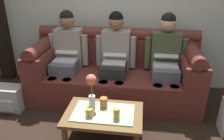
# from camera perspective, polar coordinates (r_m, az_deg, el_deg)

# --- Properties ---
(couch) EXTENTS (2.29, 0.88, 0.96)m
(couch) POSITION_cam_1_polar(r_m,az_deg,el_deg) (3.22, 0.75, -0.81)
(couch) COLOR maroon
(couch) RESTS_ON ground_plane
(person_left) EXTENTS (0.56, 0.67, 1.22)m
(person_left) POSITION_cam_1_polar(r_m,az_deg,el_deg) (3.25, -11.19, 4.48)
(person_left) COLOR #595B66
(person_left) RESTS_ON ground_plane
(person_middle) EXTENTS (0.56, 0.67, 1.22)m
(person_middle) POSITION_cam_1_polar(r_m,az_deg,el_deg) (3.11, 0.77, 4.00)
(person_middle) COLOR #232326
(person_middle) RESTS_ON ground_plane
(person_right) EXTENTS (0.56, 0.67, 1.22)m
(person_right) POSITION_cam_1_polar(r_m,az_deg,el_deg) (3.10, 13.32, 3.31)
(person_right) COLOR #595B66
(person_right) RESTS_ON ground_plane
(coffee_table) EXTENTS (0.81, 0.55, 0.36)m
(coffee_table) POSITION_cam_1_polar(r_m,az_deg,el_deg) (2.43, -2.15, -11.63)
(coffee_table) COLOR brown
(coffee_table) RESTS_ON ground_plane
(flower_vase) EXTENTS (0.11, 0.11, 0.38)m
(flower_vase) POSITION_cam_1_polar(r_m,az_deg,el_deg) (2.37, -5.18, -4.26)
(flower_vase) COLOR silver
(flower_vase) RESTS_ON coffee_table
(cup_near_left) EXTENTS (0.08, 0.08, 0.11)m
(cup_near_left) POSITION_cam_1_polar(r_m,az_deg,el_deg) (2.45, -2.10, -8.16)
(cup_near_left) COLOR #B26633
(cup_near_left) RESTS_ON coffee_table
(cup_near_right) EXTENTS (0.08, 0.08, 0.09)m
(cup_near_right) POSITION_cam_1_polar(r_m,az_deg,el_deg) (2.32, -5.70, -10.53)
(cup_near_right) COLOR gold
(cup_near_right) RESTS_ON coffee_table
(cup_far_center) EXTENTS (0.06, 0.06, 0.12)m
(cup_far_center) POSITION_cam_1_polar(r_m,az_deg,el_deg) (2.27, 1.14, -10.93)
(cup_far_center) COLOR gold
(cup_far_center) RESTS_ON coffee_table
(backpack_left) EXTENTS (0.35, 0.28, 0.33)m
(backpack_left) POSITION_cam_1_polar(r_m,az_deg,el_deg) (3.30, -24.32, -6.52)
(backpack_left) COLOR #B7B7BC
(backpack_left) RESTS_ON ground_plane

